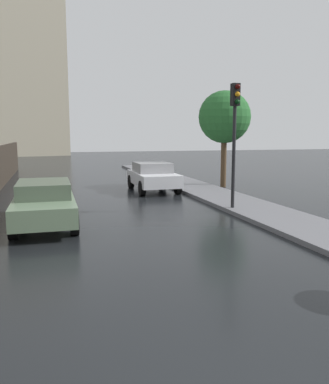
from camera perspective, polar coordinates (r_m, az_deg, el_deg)
car_white_mid_road at (r=18.97m, az=-1.69°, el=2.32°), size 1.90×3.92×1.37m
car_green_far_ahead at (r=12.34m, az=-16.93°, el=-1.40°), size 1.80×4.50×1.32m
traffic_light at (r=13.96m, az=10.10°, el=9.83°), size 0.26×0.39×4.27m
street_tree_near at (r=20.66m, az=8.64°, el=10.57°), size 2.65×2.65×4.91m
distant_tower at (r=56.62m, az=-20.83°, el=15.19°), size 13.15×11.41×25.28m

